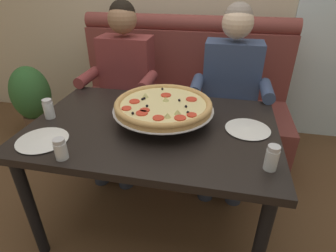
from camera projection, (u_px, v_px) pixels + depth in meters
ground_plane at (156, 219)px, 1.82m from camera, size 16.00×16.00×0.00m
booth_bench at (180, 107)px, 2.39m from camera, size 1.80×0.78×1.13m
dining_table at (153, 138)px, 1.51m from camera, size 1.31×0.87×0.72m
diner_left at (123, 81)px, 2.09m from camera, size 0.54×0.64×1.27m
diner_right at (230, 89)px, 1.94m from camera, size 0.54×0.64×1.27m
pizza at (163, 105)px, 1.45m from camera, size 0.54×0.54×0.13m
shaker_parmesan at (61, 150)px, 1.18m from camera, size 0.06×0.06×0.10m
shaker_oregano at (49, 110)px, 1.51m from camera, size 0.06×0.06×0.11m
shaker_pepper_flakes at (271, 159)px, 1.11m from camera, size 0.05×0.05×0.11m
plate_near_left at (42, 139)px, 1.32m from camera, size 0.25×0.25×0.02m
plate_near_right at (248, 128)px, 1.41m from camera, size 0.23×0.23×0.02m
patio_chair at (306, 62)px, 3.18m from camera, size 0.40×0.40×0.86m
potted_plant at (32, 99)px, 2.59m from camera, size 0.36×0.36×0.70m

